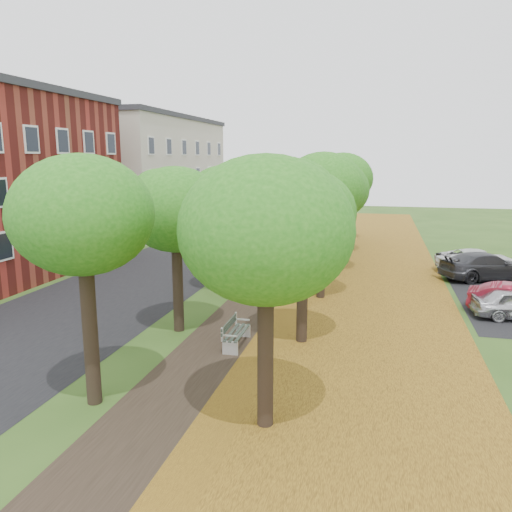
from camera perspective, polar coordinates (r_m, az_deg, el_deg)
The scene contains 10 objects.
ground at distance 14.00m, azimuth -9.87°, elevation -17.13°, with size 120.00×120.00×0.00m, color #2D4C19.
street_asphalt at distance 29.85m, azimuth -11.57°, elevation -1.82°, with size 8.00×70.00×0.01m, color black.
footpath at distance 27.53m, azimuth 2.71°, elevation -2.70°, with size 3.20×70.00×0.01m, color black.
leaf_verge at distance 27.05m, azimuth 13.17°, elevation -3.24°, with size 7.50×70.00×0.01m, color #A2731E.
tree_row_west at distance 27.29m, azimuth -1.77°, elevation 7.51°, with size 3.81×33.81×6.51m.
tree_row_east at distance 26.41m, azimuth 8.39°, elevation 7.27°, with size 3.81×33.81×6.51m.
building_cream at distance 49.48m, azimuth -12.89°, elevation 9.29°, with size 10.30×20.30×10.40m.
bench at distance 17.98m, azimuth -2.39°, elevation -8.74°, with size 0.60×1.95×0.92m.
car_grey at distance 30.19m, azimuth 24.77°, elevation -1.05°, with size 2.08×5.12×1.49m, color #36373C.
car_white at distance 31.83m, azimuth 24.21°, elevation -0.54°, with size 2.25×4.88×1.35m, color silver.
Camera 1 is at (5.13, -11.23, 6.60)m, focal length 35.00 mm.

